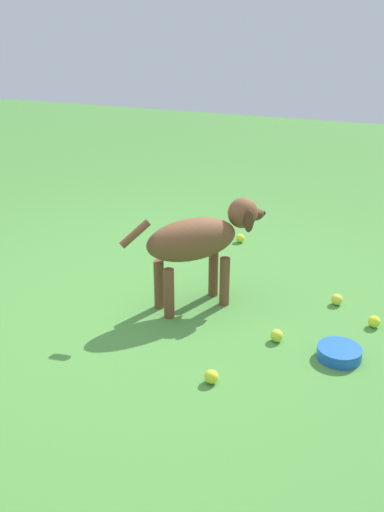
# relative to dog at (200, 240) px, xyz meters

# --- Properties ---
(ground) EXTENTS (14.00, 14.00, 0.00)m
(ground) POSITION_rel_dog_xyz_m (-0.26, -0.22, -0.41)
(ground) COLOR #478438
(dog) EXTENTS (0.62, 0.73, 0.61)m
(dog) POSITION_rel_dog_xyz_m (0.00, 0.00, 0.00)
(dog) COLOR brown
(dog) RESTS_ON ground
(tennis_ball_0) EXTENTS (0.07, 0.07, 0.07)m
(tennis_ball_0) POSITION_rel_dog_xyz_m (0.36, -0.70, -0.37)
(tennis_ball_0) COLOR yellow
(tennis_ball_0) RESTS_ON ground
(tennis_ball_1) EXTENTS (0.07, 0.07, 0.07)m
(tennis_ball_1) POSITION_rel_dog_xyz_m (0.53, -0.23, -0.37)
(tennis_ball_1) COLOR #C3D831
(tennis_ball_1) RESTS_ON ground
(tennis_ball_2) EXTENTS (0.07, 0.07, 0.07)m
(tennis_ball_2) POSITION_rel_dog_xyz_m (-0.11, 1.03, -0.37)
(tennis_ball_2) COLOR #C7DE2C
(tennis_ball_2) RESTS_ON ground
(tennis_ball_3) EXTENTS (0.07, 0.07, 0.07)m
(tennis_ball_3) POSITION_rel_dog_xyz_m (0.74, 0.31, -0.37)
(tennis_ball_3) COLOR #D0D140
(tennis_ball_3) RESTS_ON ground
(tennis_ball_4) EXTENTS (0.07, 0.07, 0.07)m
(tennis_ball_4) POSITION_rel_dog_xyz_m (0.98, 0.13, -0.37)
(tennis_ball_4) COLOR yellow
(tennis_ball_4) RESTS_ON ground
(water_bowl) EXTENTS (0.22, 0.22, 0.06)m
(water_bowl) POSITION_rel_dog_xyz_m (0.86, -0.26, -0.38)
(water_bowl) COLOR blue
(water_bowl) RESTS_ON ground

